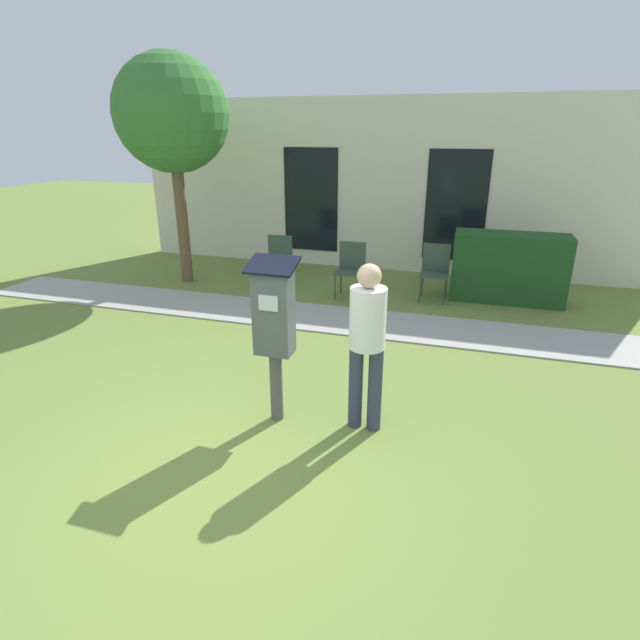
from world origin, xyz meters
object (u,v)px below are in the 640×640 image
object	(u,v)px
parking_meter	(274,320)
outdoor_chair_middle	(351,265)
outdoor_chair_left	(278,257)
person_standing	(367,336)
outdoor_chair_right	(435,268)

from	to	relation	value
parking_meter	outdoor_chair_middle	size ratio (longest dim) A/B	1.77
parking_meter	outdoor_chair_left	size ratio (longest dim) A/B	1.77
parking_meter	person_standing	size ratio (longest dim) A/B	1.01
parking_meter	outdoor_chair_middle	xyz separation A→B (m)	(-0.22, 3.90, -0.49)
person_standing	outdoor_chair_left	bearing A→B (deg)	145.25
person_standing	outdoor_chair_middle	xyz separation A→B (m)	(-1.06, 3.80, -0.40)
parking_meter	person_standing	bearing A→B (deg)	6.75
parking_meter	outdoor_chair_left	xyz separation A→B (m)	(-1.56, 4.06, -0.49)
person_standing	outdoor_chair_left	size ratio (longest dim) A/B	1.76
parking_meter	outdoor_chair_right	distance (m)	4.33
outdoor_chair_left	outdoor_chair_middle	world-z (taller)	same
outdoor_chair_left	outdoor_chair_right	xyz separation A→B (m)	(2.68, 0.10, 0.00)
outdoor_chair_middle	outdoor_chair_left	bearing A→B (deg)	-170.62
outdoor_chair_right	person_standing	bearing A→B (deg)	-89.24
outdoor_chair_middle	person_standing	bearing A→B (deg)	-58.41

